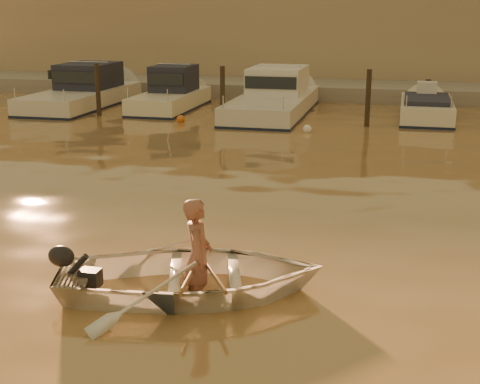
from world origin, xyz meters
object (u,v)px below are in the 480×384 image
(moored_boat_2, at_px, (274,97))
(moored_boat_1, at_px, (170,94))
(dinghy, at_px, (192,275))
(moored_boat_3, at_px, (426,113))
(waterfront_building, at_px, (388,40))
(moored_boat_0, at_px, (82,91))
(person, at_px, (198,257))

(moored_boat_2, bearing_deg, moored_boat_1, 180.00)
(dinghy, xyz_separation_m, moored_boat_2, (-2.13, 17.35, 0.34))
(moored_boat_3, distance_m, waterfront_building, 11.37)
(moored_boat_3, xyz_separation_m, waterfront_building, (-1.87, 11.00, 2.17))
(moored_boat_0, bearing_deg, moored_boat_2, 0.00)
(dinghy, relative_size, moored_boat_1, 0.65)
(dinghy, bearing_deg, moored_boat_2, -9.95)
(person, bearing_deg, moored_boat_2, -9.62)
(moored_boat_1, relative_size, moored_boat_3, 1.10)
(moored_boat_1, bearing_deg, moored_boat_2, 0.00)
(moored_boat_1, relative_size, waterfront_building, 0.13)
(moored_boat_1, xyz_separation_m, moored_boat_3, (10.21, 0.00, -0.40))
(moored_boat_2, height_order, moored_boat_3, moored_boat_2)
(dinghy, relative_size, moored_boat_3, 0.72)
(moored_boat_0, bearing_deg, moored_boat_3, 0.00)
(moored_boat_2, relative_size, moored_boat_3, 1.60)
(dinghy, height_order, waterfront_building, waterfront_building)
(moored_boat_0, xyz_separation_m, waterfront_building, (12.29, 11.00, 1.77))
(dinghy, xyz_separation_m, moored_boat_3, (3.72, 17.35, -0.06))
(person, bearing_deg, moored_boat_0, 14.35)
(moored_boat_2, bearing_deg, waterfront_building, 70.08)
(waterfront_building, bearing_deg, moored_boat_2, -109.92)
(moored_boat_0, xyz_separation_m, moored_boat_3, (14.16, 0.00, -0.40))
(dinghy, xyz_separation_m, person, (0.10, 0.03, 0.29))
(person, distance_m, moored_boat_2, 17.47)
(dinghy, distance_m, moored_boat_3, 17.75)
(moored_boat_1, height_order, moored_boat_3, moored_boat_1)
(moored_boat_1, distance_m, waterfront_building, 13.92)
(moored_boat_2, xyz_separation_m, waterfront_building, (3.99, 11.00, 1.77))
(moored_boat_2, distance_m, waterfront_building, 11.83)
(dinghy, bearing_deg, moored_boat_1, 3.55)
(person, xyz_separation_m, moored_boat_3, (3.63, 17.32, -0.35))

